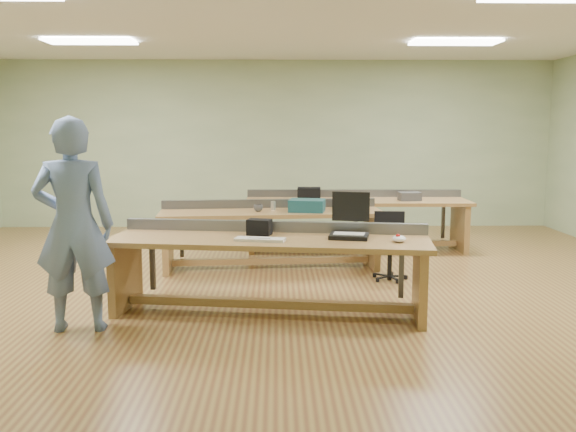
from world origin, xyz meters
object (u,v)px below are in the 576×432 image
object	(u,v)px
workbench_front	(269,256)
parts_bin_grey	(351,205)
drinks_can	(273,206)
task_chair	(390,255)
workbench_mid	(271,225)
camera_bag	(259,227)
laptop_base	(349,236)
mug	(258,208)
person	(74,225)
workbench_back	(356,212)
parts_bin_teal	(307,205)

from	to	relation	value
workbench_front	parts_bin_grey	world-z (taller)	parts_bin_grey
parts_bin_grey	drinks_can	xyz separation A→B (m)	(-1.02, -0.04, -0.00)
workbench_front	task_chair	distance (m)	1.96
workbench_mid	camera_bag	world-z (taller)	camera_bag
task_chair	drinks_can	distance (m)	1.64
laptop_base	camera_bag	world-z (taller)	camera_bag
camera_bag	mug	bearing A→B (deg)	107.39
parts_bin_grey	mug	xyz separation A→B (m)	(-1.21, -0.19, -0.01)
workbench_front	person	bearing A→B (deg)	-156.17
person	mug	xyz separation A→B (m)	(1.55, 2.33, -0.16)
workbench_mid	person	xyz separation A→B (m)	(-1.72, -2.42, 0.40)
person	camera_bag	size ratio (longest dim) A/B	8.27
workbench_back	drinks_can	world-z (taller)	drinks_can
person	workbench_back	bearing A→B (deg)	-135.34
workbench_back	mug	size ratio (longest dim) A/B	29.17
camera_bag	drinks_can	xyz separation A→B (m)	(0.12, 1.84, -0.02)
camera_bag	parts_bin_grey	size ratio (longest dim) A/B	0.55
laptop_base	mug	size ratio (longest dim) A/B	3.25
workbench_front	task_chair	xyz separation A→B (m)	(1.43, 1.31, -0.27)
workbench_front	workbench_back	xyz separation A→B (m)	(1.26, 3.13, 0.00)
laptop_base	task_chair	distance (m)	1.58
laptop_base	parts_bin_grey	xyz separation A→B (m)	(0.27, 2.08, 0.04)
laptop_base	parts_bin_teal	world-z (taller)	parts_bin_teal
workbench_mid	parts_bin_grey	world-z (taller)	parts_bin_grey
laptop_base	drinks_can	size ratio (longest dim) A/B	3.23
parts_bin_teal	parts_bin_grey	xyz separation A→B (m)	(0.59, 0.19, -0.02)
drinks_can	workbench_front	bearing A→B (deg)	-90.83
parts_bin_teal	drinks_can	xyz separation A→B (m)	(-0.43, 0.14, -0.02)
workbench_mid	parts_bin_teal	bearing A→B (deg)	-15.93
laptop_base	camera_bag	distance (m)	0.89
workbench_back	parts_bin_teal	xyz separation A→B (m)	(-0.80, -1.29, 0.26)
workbench_front	parts_bin_grey	xyz separation A→B (m)	(1.05, 2.03, 0.25)
parts_bin_grey	mug	distance (m)	1.22
mug	workbench_back	bearing A→B (deg)	42.30
workbench_back	person	distance (m)	4.70
person	drinks_can	size ratio (longest dim) A/B	16.81
workbench_back	mug	xyz separation A→B (m)	(-1.42, -1.29, 0.23)
workbench_mid	parts_bin_teal	distance (m)	0.54
parts_bin_teal	drinks_can	world-z (taller)	parts_bin_teal
person	parts_bin_teal	size ratio (longest dim) A/B	4.37
parts_bin_teal	parts_bin_grey	size ratio (longest dim) A/B	1.04
parts_bin_grey	mug	bearing A→B (deg)	-171.03
laptop_base	parts_bin_teal	xyz separation A→B (m)	(-0.32, 1.89, 0.06)
parts_bin_teal	person	bearing A→B (deg)	-133.01
person	parts_bin_teal	world-z (taller)	person
camera_bag	laptop_base	bearing A→B (deg)	2.87
mug	parts_bin_grey	bearing A→B (deg)	8.97
person	parts_bin_grey	distance (m)	3.74
laptop_base	person	bearing A→B (deg)	-157.79
workbench_back	parts_bin_grey	size ratio (longest dim) A/B	7.86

